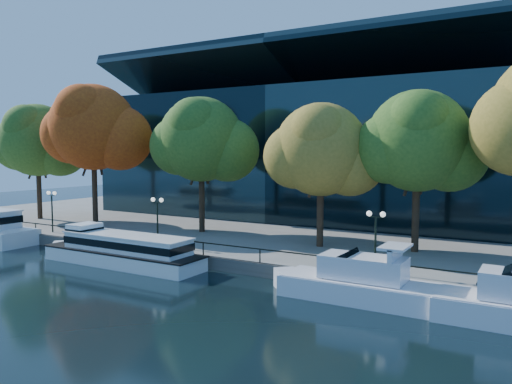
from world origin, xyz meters
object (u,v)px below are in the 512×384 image
Objects in this scene: tree_1 at (94,129)px; tree_3 at (322,152)px; tree_4 at (420,143)px; lamp_0 at (52,202)px; tour_boat at (119,249)px; tree_0 at (38,142)px; tree_2 at (202,141)px; lamp_2 at (376,227)px; cruiser_near at (364,283)px; lamp_1 at (157,210)px.

tree_1 is 1.25× the size of tree_3.
tree_4 is 3.14× the size of lamp_0.
tree_1 is at bearing 144.50° from tour_boat.
tree_4 is (32.50, 3.10, -1.67)m from tree_1.
lamp_0 is at bearing -30.68° from tree_0.
tree_2 is 3.27× the size of lamp_2.
tour_boat is at bearing -22.76° from tree_0.
cruiser_near is 24.34m from tree_2.
tree_0 is 24.49m from lamp_1.
tree_1 is 3.70× the size of lamp_1.
tree_1 reaches higher than tree_4.
lamp_2 is (19.41, 3.67, 2.72)m from tour_boat.
cruiser_near is 14.26m from tree_4.
lamp_1 is (-18.97, 3.34, 2.88)m from cruiser_near.
tree_3 is 26.86m from lamp_0.
lamp_0 is at bearing -166.11° from tree_4.
tree_0 is 3.32× the size of lamp_2.
tour_boat is at bearing -16.10° from lamp_0.
tree_1 is at bearing 165.29° from cruiser_near.
cruiser_near is 43.89m from tree_0.
tree_3 is at bearing 125.04° from cruiser_near.
tree_2 is 1.11× the size of tree_3.
tree_4 is 34.41m from lamp_0.
tour_boat is 1.19× the size of tree_2.
tree_2 is at bearing 90.59° from tour_boat.
cruiser_near is 34.58m from tree_1.
lamp_1 reaches higher than tour_boat.
tree_0 reaches higher than tree_4.
tree_2 is at bearing -178.50° from tree_4.
tree_4 reaches higher than lamp_0.
lamp_0 is at bearing 180.00° from lamp_1.
tree_1 is at bearing -3.51° from tree_0.
tree_0 is at bearing 149.32° from lamp_0.
cruiser_near is at bearing -5.88° from lamp_0.
tree_0 is 42.61m from tree_4.
tree_3 reaches higher than lamp_1.
tour_boat is 13.49m from lamp_0.
tree_4 reaches higher than cruiser_near.
tree_0 reaches higher than tour_boat.
tree_3 is at bearing 27.82° from lamp_1.
tree_2 is at bearing 151.13° from cruiser_near.
tour_boat is at bearing -149.76° from tree_4.
tree_1 reaches higher than lamp_0.
tour_boat is 25.67m from tree_0.
lamp_0 is 1.00× the size of lamp_2.
tree_2 is (12.11, 2.56, -1.33)m from tree_1.
lamp_2 is at bearing -21.31° from tree_2.
lamp_1 and lamp_2 have the same top height.
tour_boat is 1.23× the size of tree_4.
lamp_2 is at bearing 0.00° from lamp_1.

